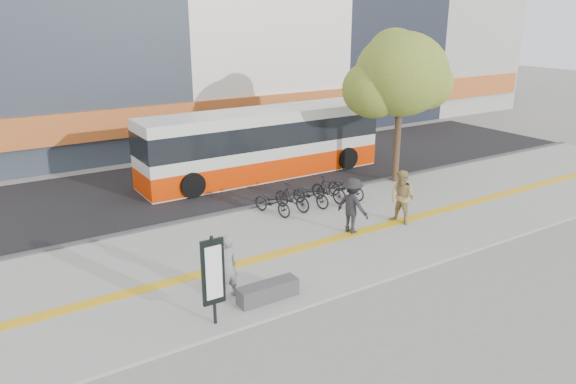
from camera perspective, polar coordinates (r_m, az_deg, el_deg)
ground at (r=16.24m, az=3.72°, el=-7.20°), size 120.00×120.00×0.00m
sidewalk at (r=17.34m, az=0.80°, el=-5.30°), size 40.00×7.00×0.08m
tactile_strip at (r=16.95m, az=1.73°, el=-5.72°), size 40.00×0.45×0.01m
street at (r=23.59m, az=-9.22°, el=0.91°), size 40.00×8.00×0.06m
curb at (r=20.14m, az=-4.66°, el=-1.84°), size 40.00×0.25×0.14m
bench at (r=13.93m, az=-2.12°, el=-10.34°), size 1.60×0.45×0.45m
signboard at (r=12.56m, az=-7.83°, el=-8.43°), size 0.55×0.10×2.20m
street_tree at (r=23.13m, az=11.52°, el=11.81°), size 4.40×3.80×6.31m
bus at (r=24.00m, az=-2.66°, el=4.91°), size 11.00×2.61×2.93m
bicycle_row at (r=20.31m, az=2.40°, el=-0.20°), size 4.37×1.80×1.00m
seated_woman at (r=13.83m, az=-6.43°, el=-7.75°), size 0.66×0.47×1.70m
pedestrian_tan at (r=18.86m, az=11.85°, el=-0.57°), size 0.91×1.06×1.86m
pedestrian_dark at (r=17.83m, az=6.75°, el=-1.43°), size 0.97×1.33×1.85m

